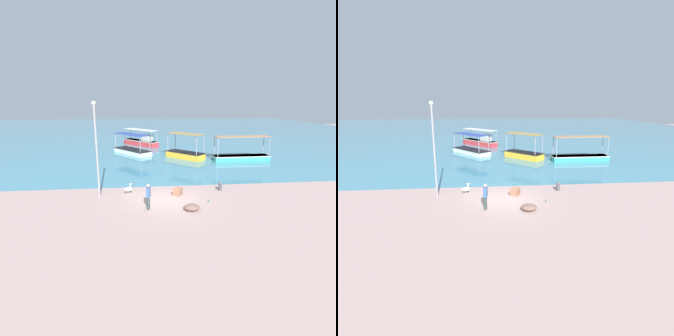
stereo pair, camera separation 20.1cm
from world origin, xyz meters
The scene contains 13 objects.
ground centered at (0.00, 0.00, 0.00)m, with size 120.00×120.00×0.00m, color #A78983.
harbor_water centered at (0.00, 48.00, 0.00)m, with size 110.00×90.00×0.00m, color teal.
fishing_boat_outer centered at (-1.59, 23.92, 0.68)m, with size 5.57×5.99×2.49m.
fishing_boat_far_left centered at (9.92, 11.83, 0.52)m, with size 6.61×1.86×2.83m.
fishing_boat_near_left centered at (3.64, 13.72, 0.58)m, with size 4.60×4.74×3.00m.
fishing_boat_far_right centered at (-2.86, 17.39, 0.49)m, with size 5.15×5.83×2.58m.
pelican centered at (-2.65, 1.48, 0.38)m, with size 0.79×0.43×0.80m.
lamp_post centered at (-4.69, 1.13, 3.72)m, with size 0.28×0.28×6.71m.
mooring_bollard centered at (4.37, 1.57, 0.37)m, with size 0.29×0.29×0.69m.
fisherman_standing centered at (-1.24, -1.56, 0.91)m, with size 0.30×0.44×1.69m.
net_pile centered at (1.46, -1.98, 0.20)m, with size 1.01×0.85×0.39m, color brown.
cargo_crate centered at (0.96, 0.89, 0.26)m, with size 0.74×0.51×0.51m, color #966249.
glass_bottle centered at (2.88, -0.76, 0.11)m, with size 0.07×0.07×0.27m.
Camera 2 is at (-1.37, -17.16, 6.62)m, focal length 28.00 mm.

